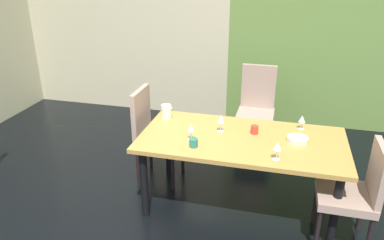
# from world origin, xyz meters

# --- Properties ---
(ground_plane) EXTENTS (5.92, 5.49, 0.02)m
(ground_plane) POSITION_xyz_m (0.00, 0.00, -0.01)
(ground_plane) COLOR black
(back_panel_interior) EXTENTS (3.25, 0.10, 2.75)m
(back_panel_interior) POSITION_xyz_m (-1.34, 2.70, 1.38)
(back_panel_interior) COLOR beige
(back_panel_interior) RESTS_ON ground_plane
(garden_window_panel) EXTENTS (2.67, 0.10, 2.75)m
(garden_window_panel) POSITION_xyz_m (1.62, 2.70, 1.38)
(garden_window_panel) COLOR olive
(garden_window_panel) RESTS_ON ground_plane
(dining_table) EXTENTS (1.84, 0.93, 0.73)m
(dining_table) POSITION_xyz_m (0.78, 0.50, 0.65)
(dining_table) COLOR #BE9144
(dining_table) RESTS_ON ground_plane
(chair_head_far) EXTENTS (0.44, 0.45, 1.03)m
(chair_head_far) POSITION_xyz_m (0.79, 1.82, 0.55)
(chair_head_far) COLOR tan
(chair_head_far) RESTS_ON ground_plane
(chair_right_near) EXTENTS (0.44, 0.44, 0.92)m
(chair_right_near) POSITION_xyz_m (1.74, 0.21, 0.52)
(chair_right_near) COLOR tan
(chair_right_near) RESTS_ON ground_plane
(chair_left_far) EXTENTS (0.45, 0.44, 1.00)m
(chair_left_far) POSITION_xyz_m (-0.19, 0.78, 0.54)
(chair_left_far) COLOR tan
(chair_left_far) RESTS_ON ground_plane
(wine_glass_front) EXTENTS (0.06, 0.06, 0.17)m
(wine_glass_front) POSITION_xyz_m (0.56, 0.58, 0.85)
(wine_glass_front) COLOR silver
(wine_glass_front) RESTS_ON dining_table
(wine_glass_north) EXTENTS (0.07, 0.07, 0.14)m
(wine_glass_north) POSITION_xyz_m (1.29, 0.83, 0.82)
(wine_glass_north) COLOR silver
(wine_glass_north) RESTS_ON dining_table
(wine_glass_center) EXTENTS (0.07, 0.07, 0.15)m
(wine_glass_center) POSITION_xyz_m (0.34, 0.35, 0.83)
(wine_glass_center) COLOR silver
(wine_glass_center) RESTS_ON dining_table
(wine_glass_left) EXTENTS (0.07, 0.07, 0.16)m
(wine_glass_left) POSITION_xyz_m (1.09, 0.17, 0.84)
(wine_glass_left) COLOR silver
(wine_glass_left) RESTS_ON dining_table
(serving_bowl_rear) EXTENTS (0.18, 0.18, 0.04)m
(serving_bowl_rear) POSITION_xyz_m (1.26, 0.54, 0.75)
(serving_bowl_rear) COLOR silver
(serving_bowl_rear) RESTS_ON dining_table
(cup_west) EXTENTS (0.07, 0.07, 0.08)m
(cup_west) POSITION_xyz_m (0.87, 0.62, 0.76)
(cup_west) COLOR red
(cup_west) RESTS_ON dining_table
(cup_corner) EXTENTS (0.08, 0.08, 0.08)m
(cup_corner) POSITION_xyz_m (0.39, 0.22, 0.76)
(cup_corner) COLOR #276F64
(cup_corner) RESTS_ON dining_table
(pitcher_south) EXTENTS (0.12, 0.10, 0.14)m
(pitcher_south) POSITION_xyz_m (-0.02, 0.75, 0.80)
(pitcher_south) COLOR white
(pitcher_south) RESTS_ON dining_table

